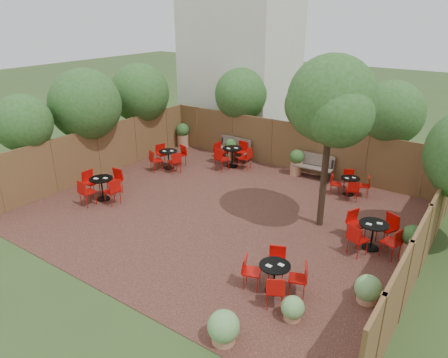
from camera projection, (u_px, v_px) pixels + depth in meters
The scene contains 13 objects.
ground at pixel (223, 214), 13.67m from camera, with size 80.00×80.00×0.00m, color #354F23.
courtyard_paving at pixel (223, 213), 13.67m from camera, with size 12.00×10.00×0.02m, color #321B14.
fence_back at pixel (292, 146), 17.08m from camera, with size 12.00×0.08×2.00m, color brown.
fence_left at pixel (99, 152), 16.45m from camera, with size 0.08×10.00×2.00m, color brown.
fence_right at pixel (424, 242), 10.13m from camera, with size 0.08×10.00×2.00m, color brown.
neighbour_building at pixel (241, 58), 20.58m from camera, with size 5.00×4.00×8.00m, color silver.
overhang_foliage at pixel (227, 109), 15.66m from camera, with size 15.80×10.50×2.77m.
courtyard_tree at pixel (331, 105), 11.53m from camera, with size 2.69×2.59×5.18m.
park_bench_left at pixel (234, 148), 18.38m from camera, with size 1.60×0.57×0.97m.
park_bench_right at pixel (314, 166), 16.38m from camera, with size 1.58×0.60×0.96m.
bistro_tables at pixel (232, 189), 14.40m from camera, with size 10.53×8.05×0.95m.
planters at pixel (254, 160), 16.78m from camera, with size 11.90×4.67×1.16m.
low_shrubs at pixel (294, 309), 8.84m from camera, with size 2.64×3.55×0.72m.
Camera 1 is at (6.98, -10.00, 6.29)m, focal length 33.22 mm.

